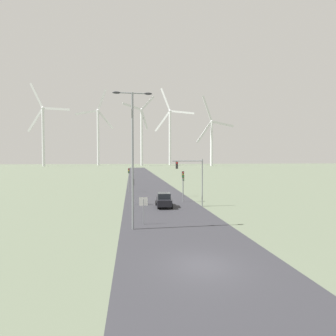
{
  "coord_description": "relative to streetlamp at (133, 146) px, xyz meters",
  "views": [
    {
      "loc": [
        -4.03,
        -14.42,
        6.14
      ],
      "look_at": [
        0.0,
        14.14,
        5.12
      ],
      "focal_mm": 28.0,
      "sensor_mm": 36.0,
      "label": 1
    }
  ],
  "objects": [
    {
      "name": "wind_turbine_center",
      "position": [
        9.39,
        215.23,
        23.18
      ],
      "size": [
        29.06,
        11.08,
        64.26
      ],
      "color": "silver",
      "rests_on": "ground"
    },
    {
      "name": "road_surface",
      "position": [
        3.9,
        39.64,
        -7.27
      ],
      "size": [
        10.0,
        240.0,
        0.01
      ],
      "color": "#2D2D33",
      "rests_on": "ground"
    },
    {
      "name": "traffic_light_post_mid_left",
      "position": [
        -0.56,
        25.83,
        -4.06
      ],
      "size": [
        0.28,
        0.33,
        4.4
      ],
      "color": "gray",
      "rests_on": "ground"
    },
    {
      "name": "streetlamp",
      "position": [
        0.0,
        0.0,
        0.0
      ],
      "size": [
        3.4,
        0.32,
        11.86
      ],
      "color": "gray",
      "rests_on": "ground"
    },
    {
      "name": "wind_turbine_far_left",
      "position": [
        -72.19,
        207.05,
        22.72
      ],
      "size": [
        35.8,
        8.14,
        68.94
      ],
      "color": "silver",
      "rests_on": "ground"
    },
    {
      "name": "traffic_light_post_near_right",
      "position": [
        8.27,
        19.0,
        -4.74
      ],
      "size": [
        0.28,
        0.34,
        3.44
      ],
      "color": "gray",
      "rests_on": "ground"
    },
    {
      "name": "traffic_light_mast_overhead",
      "position": [
        7.58,
        9.81,
        -2.96
      ],
      "size": [
        3.99,
        0.35,
        6.12
      ],
      "color": "gray",
      "rests_on": "ground"
    },
    {
      "name": "traffic_light_post_mid_right",
      "position": [
        7.13,
        13.54,
        -4.08
      ],
      "size": [
        0.28,
        0.34,
        4.37
      ],
      "color": "gray",
      "rests_on": "ground"
    },
    {
      "name": "wind_turbine_left",
      "position": [
        -30.86,
        231.74,
        24.36
      ],
      "size": [
        35.67,
        2.95,
        71.94
      ],
      "color": "silver",
      "rests_on": "ground"
    },
    {
      "name": "wind_turbine_far_right",
      "position": [
        68.89,
        196.66,
        17.57
      ],
      "size": [
        36.38,
        9.86,
        59.85
      ],
      "color": "silver",
      "rests_on": "ground"
    },
    {
      "name": "ground_plane",
      "position": [
        3.9,
        -8.36,
        -7.27
      ],
      "size": [
        600.0,
        600.0,
        0.0
      ],
      "primitive_type": "plane",
      "color": "#5B6651"
    },
    {
      "name": "wind_turbine_right",
      "position": [
        37.94,
        233.34,
        25.7
      ],
      "size": [
        36.65,
        18.03,
        76.27
      ],
      "color": "silver",
      "rests_on": "ground"
    },
    {
      "name": "car_approaching",
      "position": [
        3.96,
        10.05,
        -6.36
      ],
      "size": [
        2.05,
        4.21,
        1.83
      ],
      "color": "black",
      "rests_on": "ground"
    },
    {
      "name": "traffic_light_post_near_left",
      "position": [
        0.11,
        12.08,
        -4.71
      ],
      "size": [
        0.28,
        0.34,
        3.49
      ],
      "color": "gray",
      "rests_on": "ground"
    },
    {
      "name": "stop_sign_near",
      "position": [
        0.99,
        1.58,
        -5.48
      ],
      "size": [
        0.81,
        0.07,
        2.56
      ],
      "color": "gray",
      "rests_on": "ground"
    }
  ]
}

